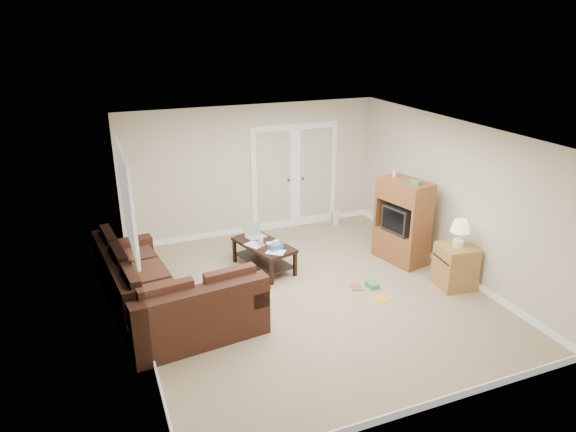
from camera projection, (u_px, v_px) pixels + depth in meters
name	position (u px, v px, depth m)	size (l,w,h in m)	color
floor	(311.00, 294.00, 7.87)	(5.50, 5.50, 0.00)	tan
ceiling	(314.00, 133.00, 6.98)	(5.00, 5.50, 0.02)	white
wall_left	(134.00, 244.00, 6.56)	(0.02, 5.50, 2.50)	beige
wall_right	(453.00, 198.00, 8.30)	(0.02, 5.50, 2.50)	beige
wall_back	(253.00, 170.00, 9.81)	(5.00, 0.02, 2.50)	beige
wall_front	(428.00, 312.00, 5.04)	(5.00, 0.02, 2.50)	beige
baseboards	(311.00, 291.00, 7.86)	(5.00, 5.50, 0.10)	silver
french_doors	(295.00, 177.00, 10.15)	(1.80, 0.05, 2.13)	silver
window_left	(127.00, 198.00, 7.33)	(0.05, 1.92, 1.42)	silver
sectional_sofa	(162.00, 296.00, 7.16)	(2.12, 2.80, 0.84)	#3B2016
coffee_table	(263.00, 255.00, 8.61)	(0.88, 1.25, 0.78)	black
tv_armoire	(402.00, 221.00, 8.75)	(0.68, 0.99, 1.56)	brown
side_cabinet	(456.00, 263.00, 7.98)	(0.59, 0.59, 1.12)	#AA7C3E
space_heater	(335.00, 218.00, 10.51)	(0.12, 0.10, 0.30)	silver
floor_magazine	(382.00, 298.00, 7.74)	(0.29, 0.23, 0.01)	gold
floor_greenbox	(372.00, 285.00, 8.07)	(0.15, 0.20, 0.08)	#408D54
floor_book	(351.00, 288.00, 8.05)	(0.16, 0.22, 0.02)	olive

